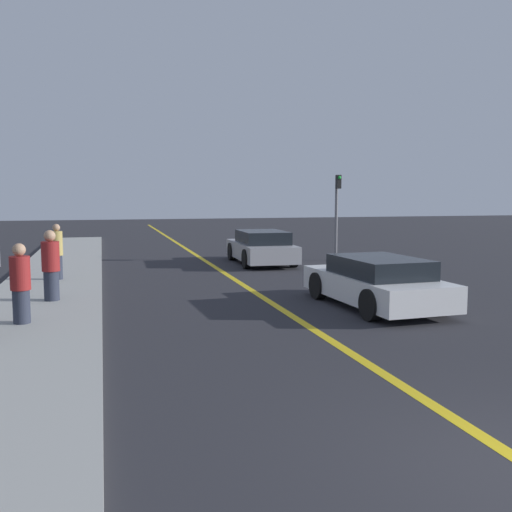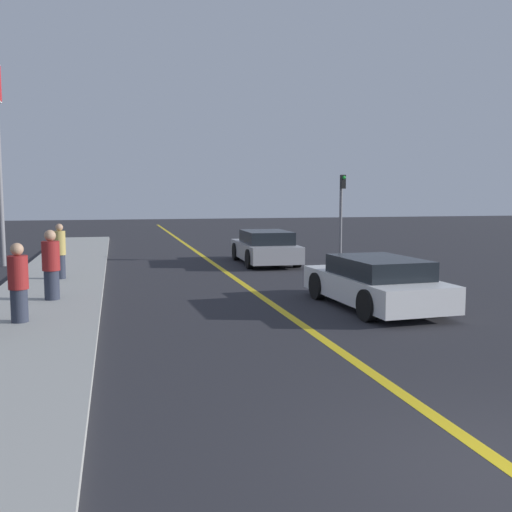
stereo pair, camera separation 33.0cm
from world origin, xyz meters
name	(u,v)px [view 1 (the left image)]	position (x,y,z in m)	size (l,w,h in m)	color
road_center_line	(209,263)	(0.00, 18.00, 0.00)	(0.20, 60.00, 0.01)	gold
sidewalk_left	(58,273)	(-5.51, 15.94, 0.06)	(2.83, 31.89, 0.13)	#9E9E99
car_near_right_lane	(376,282)	(2.28, 8.20, 0.61)	(2.17, 4.48, 1.22)	silver
car_ahead_center	(261,247)	(1.96, 17.29, 0.64)	(2.12, 4.59, 1.30)	#9E9EA3
pedestrian_mid_group	(21,284)	(-5.65, 7.96, 0.92)	(0.39, 0.39, 1.61)	#282D3D
pedestrian_far_standing	(51,266)	(-5.27, 10.44, 0.98)	(0.43, 0.43, 1.72)	#282D3D
pedestrian_by_sign	(57,252)	(-5.38, 14.06, 0.98)	(0.34, 0.34, 1.69)	#282D3D
traffic_light	(337,208)	(5.17, 17.39, 2.18)	(0.18, 0.40, 3.49)	slate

